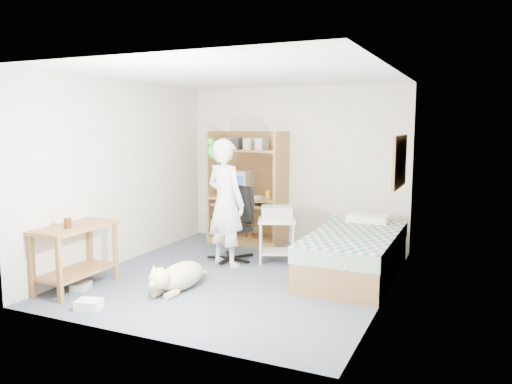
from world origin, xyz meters
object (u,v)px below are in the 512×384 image
at_px(computer_hutch, 249,192).
at_px(dog, 178,276).
at_px(side_desk, 75,247).
at_px(printer_cart, 277,234).
at_px(bed, 354,254).
at_px(person, 226,203).
at_px(office_chair, 234,234).

distance_m(computer_hutch, dog, 2.61).
height_order(side_desk, printer_cart, side_desk).
xyz_separation_m(bed, person, (-1.70, -0.24, 0.57)).
relative_size(bed, printer_cart, 3.24).
height_order(person, dog, person).
xyz_separation_m(side_desk, office_chair, (1.11, 1.88, -0.12)).
height_order(side_desk, dog, side_desk).
bearing_deg(office_chair, side_desk, -102.18).
height_order(bed, dog, bed).
bearing_deg(dog, office_chair, 95.73).
bearing_deg(computer_hutch, side_desk, -106.14).
bearing_deg(bed, office_chair, 178.00).
height_order(office_chair, person, person).
bearing_deg(person, side_desk, 72.44).
relative_size(person, printer_cart, 2.76).
bearing_deg(office_chair, computer_hutch, 122.49).
distance_m(computer_hutch, office_chair, 1.18).
relative_size(computer_hutch, printer_cart, 2.89).
bearing_deg(office_chair, person, -65.46).
xyz_separation_m(office_chair, printer_cart, (0.61, 0.12, 0.04)).
bearing_deg(office_chair, bed, 16.52).
bearing_deg(printer_cart, dog, -132.39).
bearing_deg(bed, dog, -141.02).
height_order(office_chair, printer_cart, office_chair).
relative_size(computer_hutch, bed, 0.89).
xyz_separation_m(computer_hutch, office_chair, (0.26, -1.06, -0.45)).
bearing_deg(computer_hutch, printer_cart, -47.10).
relative_size(bed, office_chair, 1.95).
height_order(bed, side_desk, side_desk).
xyz_separation_m(bed, office_chair, (-1.74, 0.06, 0.08)).
distance_m(bed, side_desk, 3.39).
distance_m(person, dog, 1.34).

